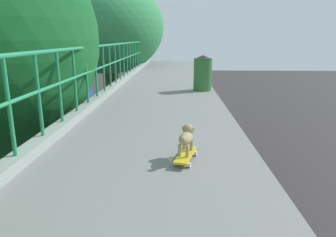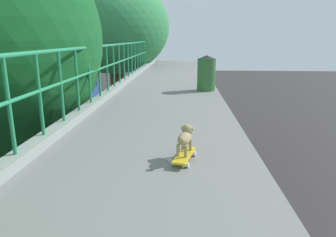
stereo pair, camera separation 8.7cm
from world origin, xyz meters
name	(u,v)px [view 2 (the right image)]	position (x,y,z in m)	size (l,w,h in m)	color
overpass_deck	(127,224)	(1.08, 0.00, 4.79)	(2.75, 32.98, 0.44)	slate
city_bus	(65,96)	(-8.08, 21.65, 1.83)	(2.74, 10.86, 3.22)	navy
roadside_tree_far	(113,28)	(-2.11, 13.80, 6.83)	(5.74, 5.74, 9.21)	#493524
roadside_tree_farthest	(120,36)	(-2.58, 17.61, 6.46)	(5.42, 5.42, 8.41)	brown
toy_skateboard	(184,155)	(1.57, 0.92, 5.07)	(0.29, 0.56, 0.08)	gold
small_dog	(185,137)	(1.58, 0.98, 5.28)	(0.21, 0.40, 0.30)	#9E875B
litter_bin	(206,73)	(2.13, 5.74, 5.48)	(0.48, 0.48, 0.91)	#336832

